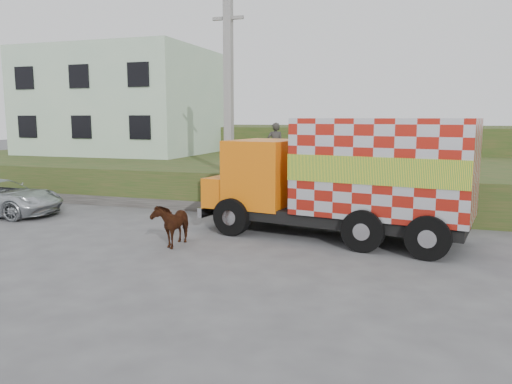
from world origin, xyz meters
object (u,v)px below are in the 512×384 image
(utility_pole, at_px, (229,104))
(pedestrian, at_px, (275,145))
(cargo_truck, at_px, (347,178))
(cow, at_px, (172,223))

(utility_pole, xyz_separation_m, pedestrian, (1.09, 2.59, -1.64))
(cargo_truck, bearing_deg, pedestrian, 133.45)
(pedestrian, bearing_deg, utility_pole, 45.72)
(pedestrian, bearing_deg, cow, 63.45)
(cargo_truck, xyz_separation_m, pedestrian, (-3.85, 5.73, 0.60))
(utility_pole, bearing_deg, cow, -86.08)
(cow, bearing_deg, utility_pole, 90.59)
(cargo_truck, bearing_deg, cow, -143.87)
(cow, xyz_separation_m, pedestrian, (0.72, 8.01, 1.82))
(cargo_truck, relative_size, pedestrian, 4.42)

